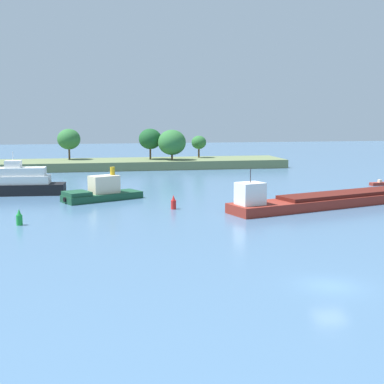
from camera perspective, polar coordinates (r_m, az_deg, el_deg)
ground_plane at (r=41.00m, az=14.68°, el=-9.76°), size 400.00×400.00×0.00m
treeline_island at (r=126.04m, az=-11.07°, el=3.37°), size 97.01×14.30×9.27m
tugboat at (r=79.41m, az=-9.77°, el=-0.01°), size 12.23×8.73×4.82m
cargo_barge at (r=78.61m, az=17.02°, el=-0.53°), size 41.08×16.93×5.89m
small_motorboat at (r=100.91m, az=19.68°, el=0.86°), size 4.60×1.72×1.02m
channel_buoy_red at (r=70.92m, az=-2.00°, el=-1.20°), size 0.70×0.70×1.90m
channel_buoy_green at (r=63.76m, az=-18.08°, el=-2.69°), size 0.70×0.70×1.90m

